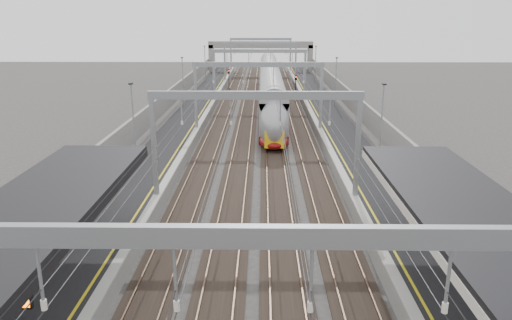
{
  "coord_description": "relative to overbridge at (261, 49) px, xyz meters",
  "views": [
    {
      "loc": [
        0.41,
        -7.82,
        11.89
      ],
      "look_at": [
        0.0,
        23.97,
        2.73
      ],
      "focal_mm": 35.0,
      "sensor_mm": 36.0,
      "label": 1
    }
  ],
  "objects": [
    {
      "name": "signal_red_near",
      "position": [
        3.2,
        -36.12,
        -2.89
      ],
      "size": [
        0.32,
        0.32,
        3.48
      ],
      "color": "black",
      "rests_on": "ground"
    },
    {
      "name": "tracks",
      "position": [
        0.0,
        -55.0,
        -5.26
      ],
      "size": [
        11.4,
        140.0,
        0.2
      ],
      "color": "black",
      "rests_on": "ground"
    },
    {
      "name": "wall_left",
      "position": [
        -11.2,
        -55.0,
        -3.71
      ],
      "size": [
        0.3,
        120.0,
        3.2
      ],
      "primitive_type": "cube",
      "color": "gray",
      "rests_on": "ground"
    },
    {
      "name": "platform_left",
      "position": [
        -8.0,
        -55.0,
        -4.81
      ],
      "size": [
        4.0,
        120.0,
        1.0
      ],
      "primitive_type": "cube",
      "color": "black",
      "rests_on": "ground"
    },
    {
      "name": "platform_right",
      "position": [
        8.0,
        -55.0,
        -4.81
      ],
      "size": [
        4.0,
        120.0,
        1.0
      ],
      "primitive_type": "cube",
      "color": "black",
      "rests_on": "ground"
    },
    {
      "name": "overhead_line",
      "position": [
        0.0,
        -48.38,
        0.83
      ],
      "size": [
        13.0,
        140.0,
        6.6
      ],
      "color": "gray",
      "rests_on": "platform_left"
    },
    {
      "name": "signal_red_far",
      "position": [
        5.4,
        -32.71,
        -2.89
      ],
      "size": [
        0.32,
        0.32,
        3.48
      ],
      "color": "black",
      "rests_on": "ground"
    },
    {
      "name": "train",
      "position": [
        1.5,
        -40.8,
        -3.13
      ],
      "size": [
        2.82,
        51.35,
        4.45
      ],
      "color": "maroon",
      "rests_on": "ground"
    },
    {
      "name": "wall_right",
      "position": [
        11.2,
        -55.0,
        -3.71
      ],
      "size": [
        0.3,
        120.0,
        3.2
      ],
      "primitive_type": "cube",
      "color": "gray",
      "rests_on": "ground"
    },
    {
      "name": "overbridge",
      "position": [
        0.0,
        0.0,
        0.0
      ],
      "size": [
        22.0,
        2.2,
        6.9
      ],
      "color": "gray",
      "rests_on": "ground"
    },
    {
      "name": "signal_green",
      "position": [
        -5.2,
        -24.07,
        -2.89
      ],
      "size": [
        0.32,
        0.32,
        3.48
      ],
      "color": "black",
      "rests_on": "ground"
    }
  ]
}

